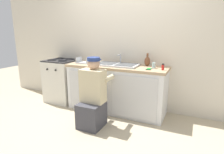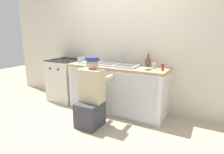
# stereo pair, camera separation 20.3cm
# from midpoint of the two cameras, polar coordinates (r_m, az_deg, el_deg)

# --- Properties ---
(ground_plane) EXTENTS (12.00, 12.00, 0.00)m
(ground_plane) POSITION_cam_midpoint_polar(r_m,az_deg,el_deg) (3.45, -2.43, -11.80)
(ground_plane) COLOR tan
(back_wall) EXTENTS (6.00, 0.10, 2.50)m
(back_wall) POSITION_cam_midpoint_polar(r_m,az_deg,el_deg) (3.72, 2.04, 10.04)
(back_wall) COLOR beige
(back_wall) RESTS_ON ground_plane
(counter_cabinet) EXTENTS (1.82, 0.62, 0.84)m
(counter_cabinet) POSITION_cam_midpoint_polar(r_m,az_deg,el_deg) (3.54, -0.34, -3.86)
(counter_cabinet) COLOR white
(counter_cabinet) RESTS_ON ground_plane
(countertop) EXTENTS (1.86, 0.62, 0.04)m
(countertop) POSITION_cam_midpoint_polar(r_m,az_deg,el_deg) (3.45, -0.29, 3.18)
(countertop) COLOR tan
(countertop) RESTS_ON counter_cabinet
(sink_double_basin) EXTENTS (0.80, 0.44, 0.19)m
(sink_double_basin) POSITION_cam_midpoint_polar(r_m,az_deg,el_deg) (3.44, -0.27, 3.87)
(sink_double_basin) COLOR silver
(sink_double_basin) RESTS_ON countertop
(stove_range) EXTENTS (0.62, 0.62, 0.92)m
(stove_range) POSITION_cam_midpoint_polar(r_m,az_deg,el_deg) (4.23, -16.21, -1.00)
(stove_range) COLOR silver
(stove_range) RESTS_ON ground_plane
(plumber_person) EXTENTS (0.42, 0.61, 1.10)m
(plumber_person) POSITION_cam_midpoint_polar(r_m,az_deg,el_deg) (2.99, -7.91, -6.50)
(plumber_person) COLOR #3F3F47
(plumber_person) RESTS_ON ground_plane
(water_glass) EXTENTS (0.06, 0.06, 0.10)m
(water_glass) POSITION_cam_midpoint_polar(r_m,az_deg,el_deg) (3.22, 10.87, 3.50)
(water_glass) COLOR #ADC6CC
(water_glass) RESTS_ON countertop
(cell_phone) EXTENTS (0.07, 0.14, 0.01)m
(cell_phone) POSITION_cam_midpoint_polar(r_m,az_deg,el_deg) (3.12, 9.36, 2.42)
(cell_phone) COLOR black
(cell_phone) RESTS_ON countertop
(spice_bottle_red) EXTENTS (0.04, 0.04, 0.10)m
(spice_bottle_red) POSITION_cam_midpoint_polar(r_m,az_deg,el_deg) (3.09, 13.44, 2.99)
(spice_bottle_red) COLOR red
(spice_bottle_red) RESTS_ON countertop
(vase_decorative) EXTENTS (0.10, 0.10, 0.23)m
(vase_decorative) POSITION_cam_midpoint_polar(r_m,az_deg,el_deg) (3.41, 9.03, 4.81)
(vase_decorative) COLOR brown
(vase_decorative) RESTS_ON countertop
(dish_rack_tray) EXTENTS (0.28, 0.22, 0.11)m
(dish_rack_tray) POSITION_cam_midpoint_polar(r_m,az_deg,el_deg) (3.76, -10.05, 4.56)
(dish_rack_tray) COLOR #B2B7BC
(dish_rack_tray) RESTS_ON countertop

